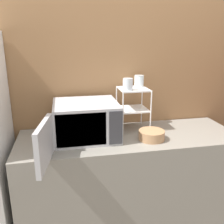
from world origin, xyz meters
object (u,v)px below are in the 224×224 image
dish_rack (133,100)px  glass_back_right (139,81)px  microwave (84,121)px  bowl (152,135)px  glass_front_left (128,84)px

dish_rack → glass_back_right: bearing=46.8°
microwave → bowl: microwave is taller
microwave → glass_front_left: size_ratio=8.52×
microwave → dish_rack: bearing=16.8°
microwave → glass_back_right: bearing=22.3°
glass_back_right → bowl: bearing=-88.4°
microwave → glass_back_right: 0.60m
bowl → glass_front_left: bearing=127.3°
glass_front_left → glass_back_right: bearing=45.8°
glass_front_left → glass_back_right: (0.14, 0.14, 0.00)m
microwave → glass_back_right: size_ratio=8.52×
microwave → glass_front_left: glass_front_left is taller
dish_rack → glass_front_left: 0.18m
dish_rack → microwave: bearing=-163.2°
glass_front_left → bowl: size_ratio=0.48×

